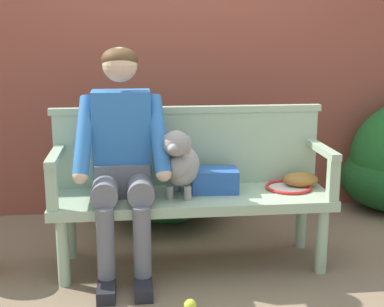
# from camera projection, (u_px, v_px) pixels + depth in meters

# --- Properties ---
(ground_plane) EXTENTS (40.00, 40.00, 0.00)m
(ground_plane) POSITION_uv_depth(u_px,v_px,m) (192.00, 264.00, 3.37)
(ground_plane) COLOR #7A664C
(brick_garden_fence) EXTENTS (8.00, 0.30, 2.59)m
(brick_garden_fence) POSITION_uv_depth(u_px,v_px,m) (174.00, 47.00, 4.27)
(brick_garden_fence) COLOR brown
(brick_garden_fence) RESTS_ON ground
(hedge_bush_mid_left) EXTENTS (0.99, 0.93, 0.73)m
(hedge_bush_mid_left) POSITION_uv_depth(u_px,v_px,m) (166.00, 173.00, 4.09)
(hedge_bush_mid_left) COLOR #1E5B23
(hedge_bush_mid_left) RESTS_ON ground
(garden_bench) EXTENTS (1.66, 0.52, 0.45)m
(garden_bench) POSITION_uv_depth(u_px,v_px,m) (192.00, 203.00, 3.28)
(garden_bench) COLOR #9EB793
(garden_bench) RESTS_ON ground
(bench_backrest) EXTENTS (1.70, 0.06, 0.50)m
(bench_backrest) POSITION_uv_depth(u_px,v_px,m) (188.00, 145.00, 3.44)
(bench_backrest) COLOR #9EB793
(bench_backrest) RESTS_ON garden_bench
(bench_armrest_left_end) EXTENTS (0.06, 0.52, 0.28)m
(bench_armrest_left_end) POSITION_uv_depth(u_px,v_px,m) (54.00, 169.00, 3.05)
(bench_armrest_left_end) COLOR #9EB793
(bench_armrest_left_end) RESTS_ON garden_bench
(bench_armrest_right_end) EXTENTS (0.06, 0.52, 0.28)m
(bench_armrest_right_end) POSITION_uv_depth(u_px,v_px,m) (326.00, 161.00, 3.23)
(bench_armrest_right_end) COLOR #9EB793
(bench_armrest_right_end) RESTS_ON garden_bench
(person_seated) EXTENTS (0.56, 0.66, 1.32)m
(person_seated) POSITION_uv_depth(u_px,v_px,m) (122.00, 152.00, 3.15)
(person_seated) COLOR black
(person_seated) RESTS_ON ground
(dog_on_bench) EXTENTS (0.29, 0.41, 0.42)m
(dog_on_bench) POSITION_uv_depth(u_px,v_px,m) (181.00, 163.00, 3.17)
(dog_on_bench) COLOR gray
(dog_on_bench) RESTS_ON garden_bench
(tennis_racket) EXTENTS (0.34, 0.58, 0.03)m
(tennis_racket) POSITION_uv_depth(u_px,v_px,m) (288.00, 186.00, 3.41)
(tennis_racket) COLOR red
(tennis_racket) RESTS_ON garden_bench
(baseball_glove) EXTENTS (0.24, 0.19, 0.09)m
(baseball_glove) POSITION_uv_depth(u_px,v_px,m) (301.00, 179.00, 3.42)
(baseball_glove) COLOR #9E6B2D
(baseball_glove) RESTS_ON garden_bench
(sports_bag) EXTENTS (0.29, 0.22, 0.14)m
(sports_bag) POSITION_uv_depth(u_px,v_px,m) (214.00, 180.00, 3.31)
(sports_bag) COLOR #2856A3
(sports_bag) RESTS_ON garden_bench
(tennis_ball) EXTENTS (0.07, 0.07, 0.07)m
(tennis_ball) POSITION_uv_depth(u_px,v_px,m) (190.00, 305.00, 2.80)
(tennis_ball) COLOR #CCDB33
(tennis_ball) RESTS_ON ground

